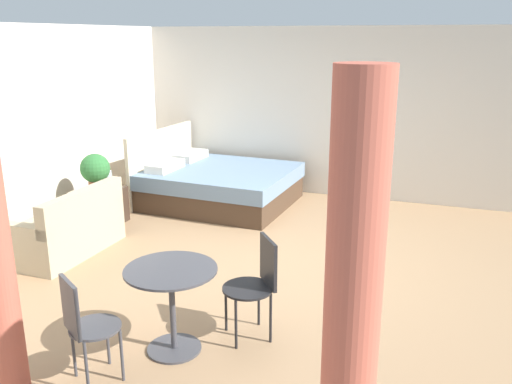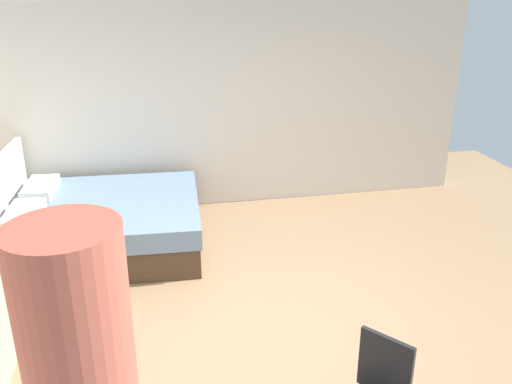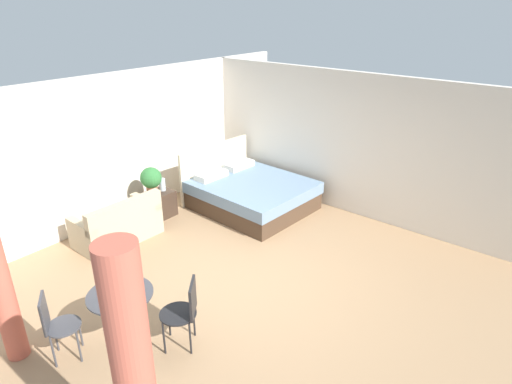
# 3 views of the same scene
# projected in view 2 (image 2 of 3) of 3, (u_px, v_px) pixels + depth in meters

# --- Properties ---
(ground_plane) EXTENTS (9.12, 9.60, 0.02)m
(ground_plane) POSITION_uv_depth(u_px,v_px,m) (276.00, 331.00, 4.71)
(ground_plane) COLOR #9E7A56
(wall_right) EXTENTS (0.12, 6.60, 2.66)m
(wall_right) POSITION_uv_depth(u_px,v_px,m) (224.00, 107.00, 7.02)
(wall_right) COLOR silver
(wall_right) RESTS_ON ground
(bed) EXTENTS (1.93, 2.22, 1.10)m
(bed) POSITION_uv_depth(u_px,v_px,m) (99.00, 223.00, 6.07)
(bed) COLOR #473323
(bed) RESTS_ON ground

